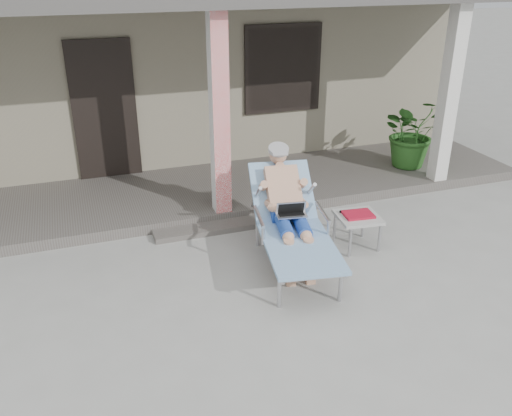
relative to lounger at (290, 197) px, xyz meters
name	(u,v)px	position (x,y,z in m)	size (l,w,h in m)	color
ground	(279,303)	(-0.46, -0.86, -0.80)	(60.00, 60.00, 0.00)	#9E9E99
house	(159,50)	(-0.46, 5.64, 0.86)	(10.40, 5.40, 3.30)	gray
porch_deck	(207,192)	(-0.46, 2.14, -0.73)	(10.00, 2.00, 0.15)	#605B56
porch_overhang	(200,1)	(-0.46, 2.09, 1.99)	(10.00, 2.30, 2.85)	silver
porch_step	(228,226)	(-0.46, 0.99, -0.76)	(2.00, 0.30, 0.07)	#605B56
lounger	(290,197)	(0.00, 0.00, 0.00)	(1.06, 2.07, 1.30)	#B7B7BC
side_table	(358,219)	(0.90, -0.01, -0.42)	(0.56, 0.56, 0.46)	#ACACA7
potted_palm	(413,132)	(2.97, 1.95, -0.07)	(1.04, 0.90, 1.16)	#26591E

